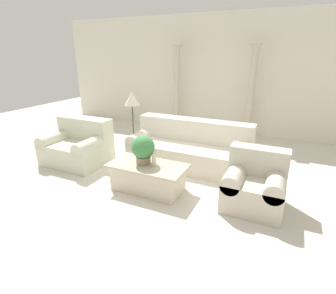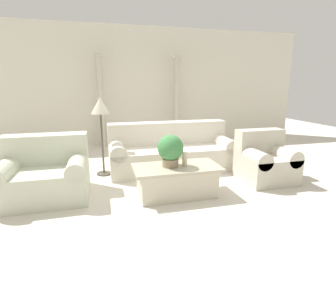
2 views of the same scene
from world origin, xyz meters
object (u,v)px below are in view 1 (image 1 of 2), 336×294
Objects in this scene: coffee_table at (148,177)px; armchair at (255,184)px; loveseat at (78,145)px; sofa_long at (190,148)px; potted_plant at (143,149)px; floor_lamp at (132,104)px.

coffee_table is 1.70m from armchair.
coffee_table is at bearing -171.80° from armchair.
loveseat is 1.96m from coffee_table.
sofa_long is 1.32m from coffee_table.
potted_plant is at bearing -105.43° from sofa_long.
potted_plant is at bearing -173.00° from armchair.
coffee_table is 1.49× the size of armchair.
coffee_table is 2.71× the size of potted_plant.
sofa_long is 2.77× the size of armchair.
loveseat is 1.42× the size of armchair.
coffee_table is (-0.26, -1.29, -0.12)m from sofa_long.
floor_lamp is at bearing 128.31° from potted_plant.
coffee_table is at bearing -15.26° from potted_plant.
armchair is (1.77, 0.22, -0.35)m from potted_plant.
coffee_table is 0.49m from potted_plant.
armchair is at bearing -20.16° from floor_lamp.
sofa_long is 1.86× the size of coffee_table.
floor_lamp reaches higher than sofa_long.
floor_lamp is 3.02m from armchair.
loveseat is at bearing 167.13° from coffee_table.
loveseat is 0.95× the size of coffee_table.
loveseat reaches higher than armchair.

